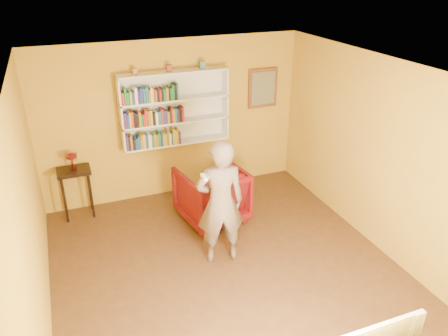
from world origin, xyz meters
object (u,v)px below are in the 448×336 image
Objects in this scene: console_table at (75,178)px; person at (220,203)px; ruby_lustre at (71,158)px; bookshelf at (174,108)px; armchair at (212,194)px.

person is at bearing -48.01° from console_table.
ruby_lustre is (-0.00, 0.00, 0.34)m from console_table.
person reaches higher than console_table.
bookshelf is 1.58m from armchair.
console_table is 0.86× the size of armchair.
ruby_lustre is at bearing -174.70° from bookshelf.
console_table is 0.47× the size of person.
console_table is 0.34m from ruby_lustre.
console_table is at bearing -33.61° from armchair.
bookshelf reaches higher than ruby_lustre.
bookshelf reaches higher than armchair.
person reaches higher than ruby_lustre.
console_table is at bearing -39.49° from person.
person is (1.73, -1.93, 0.21)m from console_table.
ruby_lustre is 0.29× the size of armchair.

